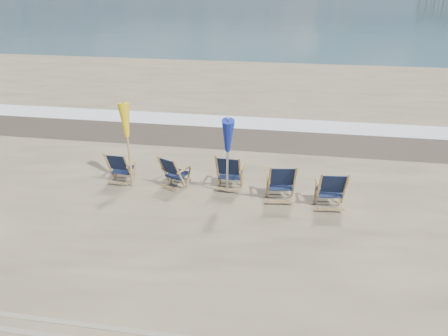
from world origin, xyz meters
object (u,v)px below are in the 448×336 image
object	(u,v)px
beach_chair_0	(128,169)
umbrella_yellow	(126,125)
beach_chair_2	(240,174)
beach_chair_1	(179,175)
umbrella_blue	(228,135)
beach_chair_3	(294,183)
beach_chair_4	(345,191)

from	to	relation	value
beach_chair_0	umbrella_yellow	bearing A→B (deg)	-173.10
beach_chair_2	umbrella_yellow	xyz separation A→B (m)	(-2.85, -0.09, 1.14)
beach_chair_1	umbrella_yellow	world-z (taller)	umbrella_yellow
beach_chair_2	umbrella_blue	bearing A→B (deg)	52.13
beach_chair_3	umbrella_blue	bearing A→B (deg)	-9.32
beach_chair_0	beach_chair_1	bearing A→B (deg)	178.15
beach_chair_0	beach_chair_2	size ratio (longest dim) A/B	0.91
beach_chair_3	beach_chair_4	world-z (taller)	beach_chair_3
umbrella_blue	beach_chair_3	bearing A→B (deg)	-1.41
beach_chair_4	umbrella_blue	world-z (taller)	umbrella_blue
beach_chair_3	umbrella_blue	size ratio (longest dim) A/B	0.49
beach_chair_0	beach_chair_3	distance (m)	4.28
beach_chair_0	beach_chair_4	world-z (taller)	beach_chair_4
beach_chair_0	beach_chair_3	size ratio (longest dim) A/B	0.88
beach_chair_2	beach_chair_3	xyz separation A→B (m)	(1.35, -0.36, 0.01)
beach_chair_1	beach_chair_4	xyz separation A→B (m)	(4.03, -0.34, 0.06)
beach_chair_3	beach_chair_1	bearing A→B (deg)	-10.98
beach_chair_2	beach_chair_4	distance (m)	2.57
beach_chair_1	umbrella_blue	distance (m)	1.72
beach_chair_0	beach_chair_1	xyz separation A→B (m)	(1.39, -0.11, -0.01)
umbrella_yellow	beach_chair_4	bearing A→B (deg)	-4.88
beach_chair_0	umbrella_yellow	world-z (taller)	umbrella_yellow
beach_chair_2	beach_chair_4	bearing A→B (deg)	169.99
beach_chair_0	beach_chair_1	world-z (taller)	beach_chair_0
beach_chair_2	beach_chair_4	world-z (taller)	beach_chair_4
beach_chair_4	umbrella_yellow	world-z (taller)	umbrella_yellow
beach_chair_0	umbrella_yellow	distance (m)	1.19
beach_chair_0	umbrella_yellow	xyz separation A→B (m)	(0.07, 0.00, 1.19)
beach_chair_1	umbrella_yellow	distance (m)	1.79
beach_chair_0	beach_chair_3	world-z (taller)	beach_chair_3
beach_chair_1	umbrella_yellow	size ratio (longest dim) A/B	0.43
beach_chair_0	beach_chair_3	bearing A→B (deg)	179.25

